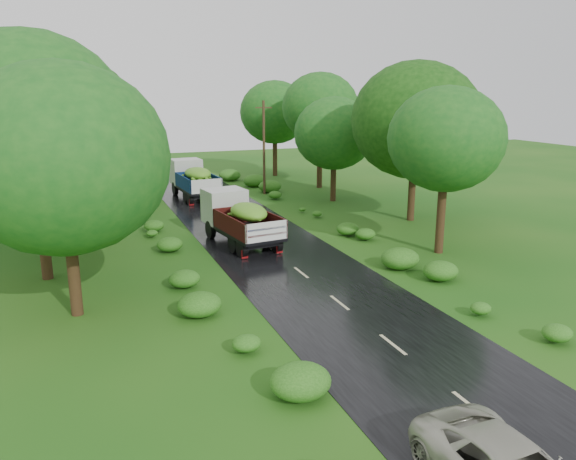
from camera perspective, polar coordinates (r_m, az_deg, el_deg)
ground at (r=19.24m, az=10.60°, el=-11.40°), size 120.00×120.00×0.00m
road at (r=23.28m, az=4.17°, el=-6.54°), size 6.50×80.00×0.02m
road_lines at (r=24.13m, az=3.16°, el=-5.74°), size 0.12×69.60×0.00m
truck_near at (r=30.53m, az=-5.08°, el=1.43°), size 3.08×6.65×2.69m
truck_far at (r=43.92m, az=-9.64°, el=5.26°), size 2.77×6.77×2.78m
utility_pole at (r=44.71m, az=-2.46°, el=8.45°), size 1.26×0.45×7.35m
trees_left at (r=35.49m, az=-22.43°, el=10.79°), size 6.59×33.35×9.32m
trees_right at (r=41.56m, az=5.99°, el=10.98°), size 6.44×31.46×8.33m
shrubs at (r=31.17m, az=-2.83°, el=-0.49°), size 11.90×44.00×0.70m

